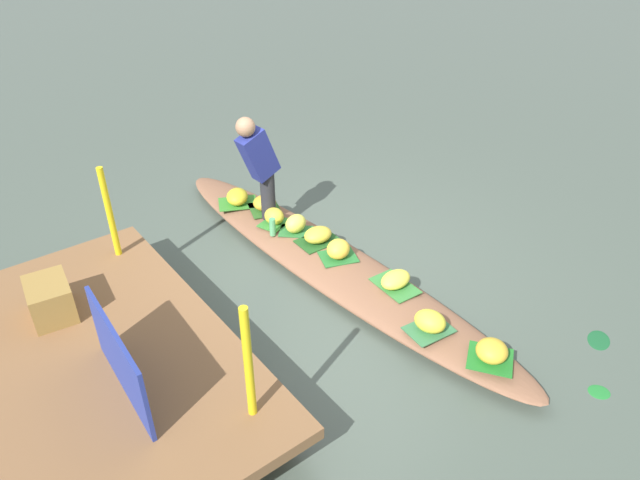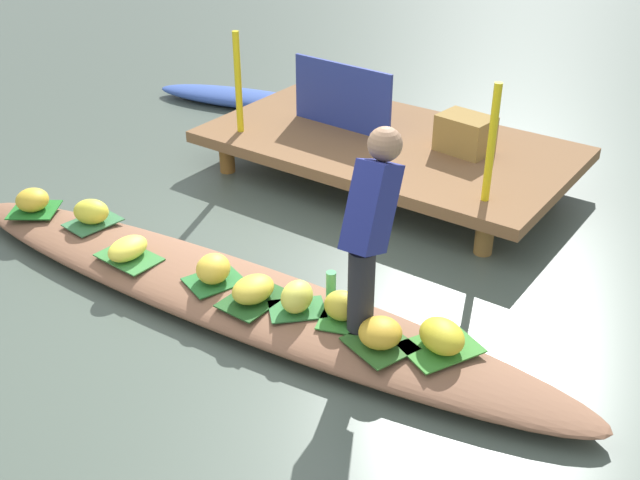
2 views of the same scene
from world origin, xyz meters
TOP-DOWN VIEW (x-y plane):
  - canal_water at (0.00, 0.00)m, footprint 40.00×40.00m
  - dock_platform at (-0.21, 2.35)m, footprint 3.20×1.80m
  - vendor_boat at (0.00, 0.00)m, footprint 5.02×1.08m
  - moored_boat at (-2.55, 3.08)m, footprint 2.12×1.01m
  - leaf_mat_0 at (-1.42, 0.02)m, footprint 0.32×0.41m
  - banana_bunch_0 at (-1.42, 0.02)m, footprint 0.33×0.30m
  - leaf_mat_1 at (-0.81, -0.17)m, footprint 0.46×0.31m
  - banana_bunch_1 at (-0.81, -0.17)m, footprint 0.24×0.33m
  - leaf_mat_2 at (0.54, 0.00)m, footprint 0.42×0.42m
  - banana_bunch_2 at (0.54, 0.00)m, footprint 0.25×0.29m
  - leaf_mat_3 at (-1.96, -0.11)m, footprint 0.47×0.47m
  - banana_bunch_3 at (-1.96, -0.11)m, footprint 0.31×0.31m
  - leaf_mat_4 at (-0.11, -0.05)m, footprint 0.40×0.44m
  - banana_bunch_4 at (-0.11, -0.05)m, footprint 0.31×0.33m
  - leaf_mat_5 at (1.46, 0.18)m, footprint 0.48×0.53m
  - banana_bunch_5 at (1.46, 0.18)m, footprint 0.40×0.38m
  - leaf_mat_6 at (0.24, -0.07)m, footprint 0.32×0.44m
  - banana_bunch_6 at (0.24, -0.07)m, footprint 0.25×0.32m
  - leaf_mat_7 at (1.15, 0.00)m, footprint 0.46×0.43m
  - banana_bunch_7 at (1.15, 0.00)m, footprint 0.29×0.29m
  - leaf_mat_8 at (0.82, 0.09)m, footprint 0.35×0.39m
  - banana_bunch_8 at (0.82, 0.09)m, footprint 0.25×0.23m
  - vendor_person at (0.96, 0.15)m, footprint 0.21×0.46m
  - water_bottle at (0.64, 0.23)m, footprint 0.07×0.07m
  - market_banner at (-0.71, 2.35)m, footprint 1.04×0.07m
  - railing_post_west at (-1.41, 1.75)m, footprint 0.06×0.06m
  - railing_post_east at (0.99, 1.75)m, footprint 0.06×0.06m
  - produce_crate at (0.45, 2.50)m, footprint 0.47×0.37m

SIDE VIEW (x-z plane):
  - canal_water at x=0.00m, z-range 0.00..0.00m
  - moored_boat at x=-2.55m, z-range 0.00..0.16m
  - vendor_boat at x=0.00m, z-range 0.00..0.18m
  - leaf_mat_0 at x=-1.42m, z-range 0.18..0.19m
  - leaf_mat_1 at x=-0.81m, z-range 0.18..0.19m
  - leaf_mat_2 at x=0.54m, z-range 0.18..0.19m
  - leaf_mat_3 at x=-1.96m, z-range 0.18..0.19m
  - leaf_mat_4 at x=-0.11m, z-range 0.18..0.19m
  - leaf_mat_5 at x=1.46m, z-range 0.18..0.19m
  - leaf_mat_6 at x=0.24m, z-range 0.18..0.19m
  - leaf_mat_7 at x=1.15m, z-range 0.18..0.19m
  - leaf_mat_8 at x=0.82m, z-range 0.18..0.19m
  - banana_bunch_1 at x=-0.81m, z-range 0.19..0.33m
  - banana_bunch_6 at x=0.24m, z-range 0.19..0.34m
  - banana_bunch_7 at x=1.15m, z-range 0.19..0.35m
  - banana_bunch_5 at x=1.46m, z-range 0.19..0.36m
  - banana_bunch_3 at x=-1.96m, z-range 0.19..0.36m
  - banana_bunch_8 at x=0.82m, z-range 0.19..0.37m
  - banana_bunch_0 at x=-1.42m, z-range 0.19..0.37m
  - water_bottle at x=0.64m, z-range 0.18..0.38m
  - banana_bunch_4 at x=-0.11m, z-range 0.19..0.38m
  - banana_bunch_2 at x=0.54m, z-range 0.19..0.38m
  - dock_platform at x=-0.21m, z-range 0.13..0.51m
  - produce_crate at x=0.45m, z-range 0.38..0.69m
  - market_banner at x=-0.71m, z-range 0.38..0.97m
  - railing_post_west at x=-1.41m, z-range 0.38..1.28m
  - railing_post_east at x=0.99m, z-range 0.38..1.28m
  - vendor_person at x=0.96m, z-range 0.27..1.49m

